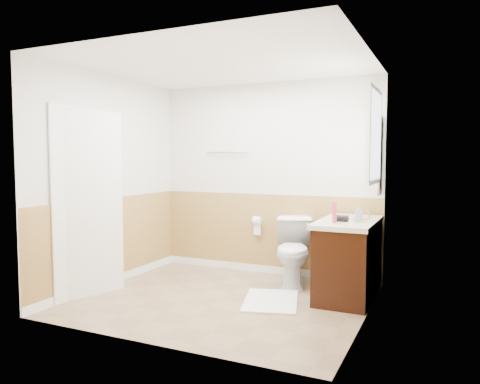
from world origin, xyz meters
The scene contains 32 objects.
floor centered at (0.00, 0.00, 0.00)m, with size 3.00×3.00×0.00m, color #8C7051.
ceiling centered at (0.00, 0.00, 2.50)m, with size 3.00×3.00×0.00m, color white.
wall_back centered at (0.00, 1.30, 1.25)m, with size 3.00×3.00×0.00m, color silver.
wall_front centered at (0.00, -1.30, 1.25)m, with size 3.00×3.00×0.00m, color silver.
wall_left centered at (-1.50, 0.00, 1.25)m, with size 3.00×3.00×0.00m, color silver.
wall_right centered at (1.50, 0.00, 1.25)m, with size 3.00×3.00×0.00m, color silver.
wainscot_back centered at (0.00, 1.29, 0.50)m, with size 3.00×3.00×0.00m, color tan.
wainscot_front centered at (0.00, -1.29, 0.50)m, with size 3.00×3.00×0.00m, color tan.
wainscot_left centered at (-1.49, 0.00, 0.50)m, with size 2.60×2.60×0.00m, color tan.
wainscot_right centered at (1.49, 0.00, 0.50)m, with size 2.60×2.60×0.00m, color tan.
toilet centered at (0.50, 0.92, 0.40)m, with size 0.44×0.78×0.80m, color white.
bath_mat centered at (0.50, 0.15, 0.01)m, with size 0.55×0.80×0.02m, color white.
vanity_cabinet centered at (1.21, 0.68, 0.40)m, with size 0.55×1.10×0.80m, color black.
vanity_knob_left centered at (0.91, 0.58, 0.55)m, with size 0.03×0.03×0.03m, color silver.
vanity_knob_right centered at (0.91, 0.78, 0.55)m, with size 0.03×0.03×0.03m, color silver.
countertop centered at (1.20, 0.68, 0.83)m, with size 0.60×1.15×0.05m, color silver.
sink_basin centered at (1.21, 0.83, 0.86)m, with size 0.36×0.36×0.02m, color silver.
faucet centered at (1.39, 0.83, 0.92)m, with size 0.02×0.02×0.14m, color silver.
lotion_bottle centered at (1.11, 0.39, 0.96)m, with size 0.05×0.05×0.22m, color #C63356.
soap_dispenser centered at (1.33, 0.56, 0.94)m, with size 0.08×0.08×0.18m, color #9CA7B0.
hair_dryer_body centered at (1.16, 0.52, 0.89)m, with size 0.07×0.07×0.14m, color black.
hair_dryer_handle centered at (1.13, 0.58, 0.86)m, with size 0.03×0.03×0.07m, color black.
mirror_panel centered at (1.48, 1.10, 1.55)m, with size 0.02×0.35×0.90m, color silver.
window_frame centered at (1.47, 0.59, 1.75)m, with size 0.04×0.80×1.00m, color white.
window_glass centered at (1.49, 0.59, 1.75)m, with size 0.01×0.70×0.90m, color white.
door centered at (-1.40, -0.45, 1.02)m, with size 0.05×0.80×2.04m, color white.
door_frame centered at (-1.48, -0.45, 1.03)m, with size 0.02×0.92×2.10m, color white.
door_knob centered at (-1.34, -0.12, 0.95)m, with size 0.06×0.06×0.06m, color silver.
towel_bar centered at (-0.55, 1.25, 1.60)m, with size 0.02×0.02×0.62m, color silver.
tp_holder_bar centered at (-0.10, 1.23, 0.70)m, with size 0.02×0.02×0.14m, color silver.
tp_roll centered at (-0.10, 1.23, 0.70)m, with size 0.11×0.11×0.10m, color white.
tp_sheet centered at (-0.10, 1.23, 0.59)m, with size 0.10×0.01×0.16m, color white.
Camera 1 is at (2.19, -4.30, 1.51)m, focal length 34.19 mm.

